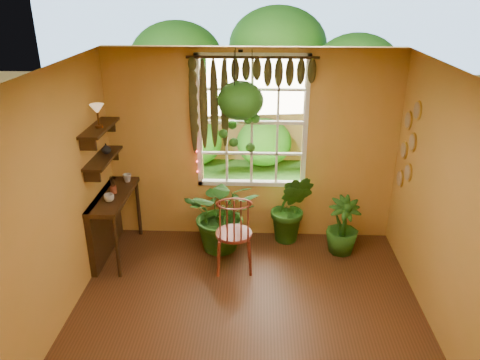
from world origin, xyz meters
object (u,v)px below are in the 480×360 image
object	(u,v)px
counter_ledge	(108,217)
hanging_basket	(241,107)
windsor_chair	(234,244)
potted_plant_left	(223,213)
potted_plant_mid	(291,208)

from	to	relation	value
counter_ledge	hanging_basket	size ratio (longest dim) A/B	0.92
counter_ledge	windsor_chair	bearing A→B (deg)	-9.86
windsor_chair	potted_plant_left	xyz separation A→B (m)	(-0.18, 0.50, 0.19)
windsor_chair	hanging_basket	size ratio (longest dim) A/B	0.97
potted_plant_mid	hanging_basket	distance (m)	1.61
potted_plant_left	hanging_basket	world-z (taller)	hanging_basket
windsor_chair	potted_plant_left	world-z (taller)	windsor_chair
hanging_basket	potted_plant_mid	bearing A→B (deg)	1.56
windsor_chair	hanging_basket	xyz separation A→B (m)	(0.05, 0.73, 1.61)
counter_ledge	potted_plant_mid	xyz separation A→B (m)	(2.48, 0.45, -0.02)
potted_plant_left	counter_ledge	bearing A→B (deg)	-172.38
windsor_chair	hanging_basket	distance (m)	1.76
hanging_basket	windsor_chair	bearing A→B (deg)	-94.23
windsor_chair	potted_plant_mid	size ratio (longest dim) A/B	1.19
windsor_chair	potted_plant_left	distance (m)	0.56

